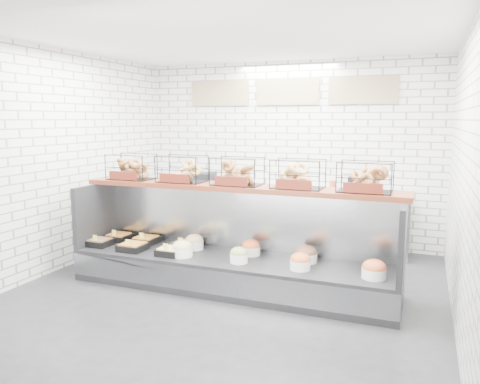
% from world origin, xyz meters
% --- Properties ---
extents(ground, '(5.50, 5.50, 0.00)m').
position_xyz_m(ground, '(0.00, 0.00, 0.00)').
color(ground, black).
rests_on(ground, ground).
extents(room_shell, '(5.02, 5.51, 3.01)m').
position_xyz_m(room_shell, '(0.00, 0.60, 2.06)').
color(room_shell, white).
rests_on(room_shell, ground).
extents(display_case, '(4.00, 0.90, 1.20)m').
position_xyz_m(display_case, '(-0.01, 0.34, 0.33)').
color(display_case, black).
rests_on(display_case, ground).
extents(bagel_shelf, '(4.10, 0.50, 0.40)m').
position_xyz_m(bagel_shelf, '(0.00, 0.52, 1.38)').
color(bagel_shelf, '#501E11').
rests_on(bagel_shelf, display_case).
extents(prep_counter, '(4.00, 0.60, 1.20)m').
position_xyz_m(prep_counter, '(-0.01, 2.43, 0.47)').
color(prep_counter, '#93969B').
rests_on(prep_counter, ground).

